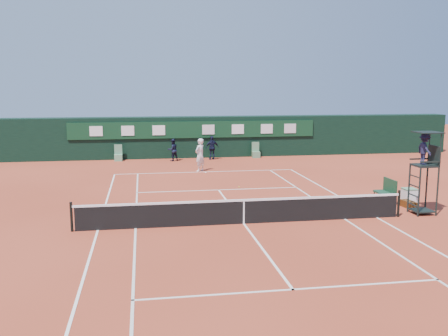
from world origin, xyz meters
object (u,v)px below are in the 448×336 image
Objects in this scene: player_bench at (387,190)px; player at (200,155)px; tennis_net at (244,211)px; cooler at (409,195)px; umpire_chair at (425,155)px.

player_bench is 12.33m from player.
player is at bearing 91.30° from tennis_net.
player_bench is at bearing 82.77° from player.
tennis_net reaches higher than cooler.
player is (-7.40, 9.86, 0.43)m from player_bench.
tennis_net is at bearing -177.86° from umpire_chair.
umpire_chair reaches higher than cooler.
umpire_chair reaches higher than tennis_net.
player is at bearing 126.87° from player_bench.
player reaches higher than player_bench.
player is (-7.87, 11.96, -1.44)m from umpire_chair.
player is at bearing 130.52° from cooler.
umpire_chair is (7.59, 0.28, 1.95)m from tennis_net.
tennis_net and player_bench have the same top height.
player_bench is 0.59× the size of player.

